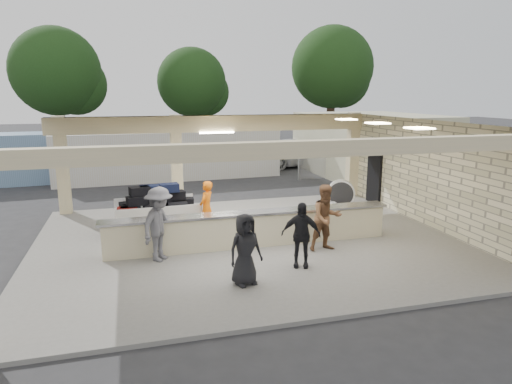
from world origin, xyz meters
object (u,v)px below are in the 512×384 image
object	(u,v)px
container_white	(170,155)
passenger_a	(326,218)
baggage_counter	(251,229)
passenger_c	(159,224)
passenger_d	(245,249)
baggage_handler	(207,208)
drum_fan	(341,194)
car_white_a	(297,152)
luggage_cart	(155,205)
passenger_b	(301,235)
car_dark	(260,152)
car_white_b	(385,149)

from	to	relation	value
container_white	passenger_a	bearing A→B (deg)	-79.49
baggage_counter	passenger_c	size ratio (longest dim) A/B	4.26
passenger_d	container_white	bearing A→B (deg)	75.56
baggage_handler	container_white	distance (m)	10.34
drum_fan	passenger_d	world-z (taller)	passenger_d
passenger_d	baggage_counter	bearing A→B (deg)	56.24
baggage_handler	passenger_a	xyz separation A→B (m)	(2.90, -2.25, 0.09)
drum_fan	baggage_handler	size ratio (longest dim) A/B	0.67
baggage_counter	container_white	size ratio (longest dim) A/B	0.73
drum_fan	car_white_a	distance (m)	11.21
luggage_cart	passenger_b	world-z (taller)	passenger_b
baggage_counter	passenger_c	distance (m)	2.64
passenger_b	passenger_c	distance (m)	3.59
luggage_cart	passenger_a	size ratio (longest dim) A/B	1.41
baggage_counter	passenger_b	size ratio (longest dim) A/B	5.01
baggage_counter	passenger_a	distance (m)	2.13
car_dark	container_white	size ratio (longest dim) A/B	0.41
drum_fan	car_dark	bearing A→B (deg)	113.30
passenger_b	container_white	distance (m)	13.68
passenger_b	passenger_d	bearing A→B (deg)	-136.53
baggage_handler	baggage_counter	bearing A→B (deg)	72.84
passenger_a	container_white	xyz separation A→B (m)	(-3.08, 12.59, 0.20)
drum_fan	passenger_b	bearing A→B (deg)	-100.63
drum_fan	passenger_d	distance (m)	7.58
passenger_b	car_white_b	size ratio (longest dim) A/B	0.37
drum_fan	passenger_d	size ratio (longest dim) A/B	0.68
drum_fan	container_white	xyz separation A→B (m)	(-5.47, 8.56, 0.52)
passenger_c	container_white	xyz separation A→B (m)	(1.33, 12.16, 0.16)
passenger_b	passenger_a	bearing A→B (deg)	61.09
baggage_counter	baggage_handler	size ratio (longest dim) A/B	4.95
baggage_counter	car_white_b	bearing A→B (deg)	48.40
luggage_cart	car_white_a	xyz separation A→B (m)	(9.13, 11.93, -0.12)
baggage_handler	passenger_a	distance (m)	3.68
car_white_a	baggage_handler	bearing A→B (deg)	134.80
baggage_handler	car_white_a	xyz separation A→B (m)	(7.67, 12.72, -0.13)
passenger_a	car_dark	distance (m)	15.98
passenger_d	car_white_a	size ratio (longest dim) A/B	0.29
drum_fan	car_white_b	size ratio (longest dim) A/B	0.25
luggage_cart	baggage_handler	world-z (taller)	baggage_handler
passenger_d	car_dark	bearing A→B (deg)	56.93
passenger_a	car_white_a	world-z (taller)	passenger_a
passenger_d	baggage_handler	bearing A→B (deg)	77.31
passenger_c	car_white_b	size ratio (longest dim) A/B	0.43
baggage_counter	passenger_b	bearing A→B (deg)	-67.47
luggage_cart	passenger_d	size ratio (longest dim) A/B	1.58
luggage_cart	drum_fan	xyz separation A→B (m)	(6.76, 0.98, -0.23)
drum_fan	container_white	bearing A→B (deg)	147.06
passenger_b	passenger_c	size ratio (longest dim) A/B	0.85
car_white_b	car_white_a	bearing A→B (deg)	106.24
car_white_b	container_white	xyz separation A→B (m)	(-14.14, -2.89, 0.51)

